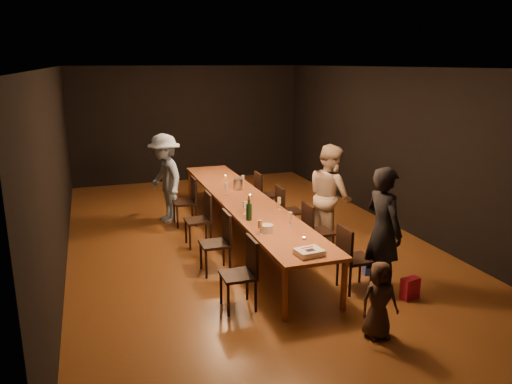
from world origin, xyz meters
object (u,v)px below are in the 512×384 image
object	(u,v)px
chair_left_1	(215,243)
ice_bucket	(238,184)
chair_right_3	(267,195)
birthday_cake	(309,252)
table	(245,202)
woman_tan	(330,196)
child	(379,300)
chair_right_0	(356,258)
man_blue	(165,178)
chair_right_1	(318,231)
champagne_bottle	(249,208)
plate_stack	(267,228)
chair_left_0	(238,274)
chair_left_3	(185,202)
woman_birthday	(383,231)
chair_left_2	(198,220)
chair_right_2	(290,211)

from	to	relation	value
chair_left_1	ice_bucket	bearing A→B (deg)	-25.84
chair_right_3	birthday_cake	world-z (taller)	chair_right_3
table	woman_tan	bearing A→B (deg)	-28.73
child	chair_right_0	bearing A→B (deg)	75.54
chair_right_3	man_blue	world-z (taller)	man_blue
woman_tan	man_blue	xyz separation A→B (m)	(-2.44, 2.26, -0.01)
chair_right_0	birthday_cake	distance (m)	0.99
man_blue	chair_right_1	bearing A→B (deg)	23.24
chair_right_3	champagne_bottle	xyz separation A→B (m)	(-1.14, -2.34, 0.47)
plate_stack	champagne_bottle	bearing A→B (deg)	96.17
table	child	size ratio (longest dim) A/B	6.53
child	plate_stack	bearing A→B (deg)	114.00
chair_right_1	chair_left_0	bearing A→B (deg)	-54.78
chair_right_0	chair_left_3	size ratio (longest dim) A/B	1.00
chair_left_3	chair_right_3	bearing A→B (deg)	-90.00
chair_left_3	woman_birthday	distance (m)	4.28
chair_left_2	woman_tan	world-z (taller)	woman_tan
chair_right_3	birthday_cake	bearing A→B (deg)	-12.48
chair_right_1	chair_right_3	size ratio (longest dim) A/B	1.00
chair_right_2	birthday_cake	distance (m)	2.89
woman_birthday	plate_stack	distance (m)	1.60
man_blue	champagne_bottle	size ratio (longest dim) A/B	4.61
chair_right_0	chair_left_0	bearing A→B (deg)	-90.00
table	plate_stack	size ratio (longest dim) A/B	31.88
woman_birthday	champagne_bottle	distance (m)	2.03
chair_right_2	woman_birthday	distance (m)	2.61
plate_stack	chair_right_1	bearing A→B (deg)	26.75
chair_right_1	chair_right_2	world-z (taller)	same
chair_right_0	chair_right_2	world-z (taller)	same
chair_left_0	chair_left_3	distance (m)	3.60
chair_left_0	chair_left_2	distance (m)	2.40
chair_left_0	woman_tan	distance (m)	2.76
plate_stack	champagne_bottle	world-z (taller)	champagne_bottle
chair_right_0	plate_stack	bearing A→B (deg)	-121.42
chair_right_1	champagne_bottle	xyz separation A→B (m)	(-1.14, 0.06, 0.47)
chair_left_1	child	size ratio (longest dim) A/B	1.01
chair_left_1	chair_left_3	world-z (taller)	same
table	chair_left_2	world-z (taller)	chair_left_2
chair_right_2	woman_tan	bearing A→B (deg)	31.87
ice_bucket	table	bearing A→B (deg)	-97.26
child	table	bearing A→B (deg)	100.66
chair_left_0	woman_birthday	distance (m)	2.05
woman_birthday	birthday_cake	world-z (taller)	woman_birthday
chair_left_2	child	distance (m)	3.82
chair_left_0	man_blue	distance (m)	3.99
woman_tan	ice_bucket	size ratio (longest dim) A/B	8.88
champagne_bottle	ice_bucket	bearing A→B (deg)	78.42
man_blue	plate_stack	size ratio (longest dim) A/B	9.30
woman_birthday	child	xyz separation A→B (m)	(-0.67, -1.02, -0.42)
woman_tan	chair_right_3	bearing A→B (deg)	10.51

